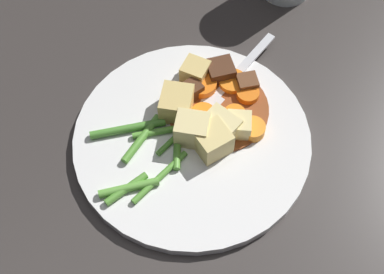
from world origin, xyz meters
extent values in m
plane|color=#383330|center=(0.00, 0.00, 0.00)|extent=(3.00, 3.00, 0.00)
cylinder|color=white|center=(0.00, 0.00, 0.01)|extent=(0.27, 0.27, 0.01)
cylinder|color=brown|center=(0.05, 0.01, 0.01)|extent=(0.12, 0.12, 0.00)
cylinder|color=orange|center=(0.05, 0.05, 0.02)|extent=(0.05, 0.05, 0.01)
cylinder|color=orange|center=(0.08, 0.03, 0.02)|extent=(0.05, 0.05, 0.01)
cylinder|color=orange|center=(0.04, 0.00, 0.02)|extent=(0.03, 0.03, 0.01)
cylinder|color=orange|center=(0.03, 0.02, 0.02)|extent=(0.04, 0.04, 0.01)
cylinder|color=orange|center=(0.05, -0.01, 0.02)|extent=(0.03, 0.03, 0.01)
cylinder|color=orange|center=(0.08, 0.01, 0.02)|extent=(0.03, 0.03, 0.01)
cylinder|color=orange|center=(0.06, -0.03, 0.02)|extent=(0.04, 0.04, 0.01)
cube|color=#EAD68C|center=(0.05, -0.02, 0.02)|extent=(0.04, 0.04, 0.02)
cube|color=#E5CC7A|center=(0.01, -0.02, 0.03)|extent=(0.04, 0.04, 0.03)
cube|color=#EAD68C|center=(0.03, -0.02, 0.03)|extent=(0.04, 0.04, 0.03)
cube|color=#EAD68C|center=(0.00, 0.00, 0.03)|extent=(0.05, 0.05, 0.03)
cube|color=#DBBC6B|center=(0.05, 0.06, 0.02)|extent=(0.04, 0.04, 0.02)
cube|color=#DBBC6B|center=(0.01, 0.04, 0.03)|extent=(0.05, 0.05, 0.03)
cube|color=brown|center=(0.09, 0.02, 0.02)|extent=(0.03, 0.03, 0.02)
cube|color=#4C2B19|center=(0.08, 0.05, 0.02)|extent=(0.04, 0.04, 0.02)
cube|color=#4C2B19|center=(0.03, 0.05, 0.02)|extent=(0.02, 0.02, 0.02)
cylinder|color=#599E38|center=(-0.03, 0.03, 0.02)|extent=(0.05, 0.03, 0.01)
cylinder|color=#599E38|center=(-0.01, 0.01, 0.02)|extent=(0.06, 0.02, 0.01)
cylinder|color=#599E38|center=(-0.02, 0.00, 0.02)|extent=(0.04, 0.05, 0.01)
cylinder|color=#599E38|center=(-0.05, 0.03, 0.02)|extent=(0.07, 0.03, 0.01)
cylinder|color=#599E38|center=(-0.06, -0.02, 0.02)|extent=(0.08, 0.02, 0.01)
cylinder|color=#599E38|center=(-0.09, -0.01, 0.02)|extent=(0.05, 0.01, 0.01)
cylinder|color=#4C8E33|center=(-0.05, 0.05, 0.02)|extent=(0.08, 0.04, 0.01)
cylinder|color=#66AD42|center=(-0.09, -0.01, 0.02)|extent=(0.06, 0.03, 0.01)
cube|color=silver|center=(0.11, 0.04, 0.01)|extent=(0.11, 0.04, 0.00)
cube|color=silver|center=(0.05, 0.02, 0.01)|extent=(0.02, 0.03, 0.00)
cylinder|color=silver|center=(0.02, 0.03, 0.01)|extent=(0.04, 0.02, 0.00)
cylinder|color=silver|center=(0.02, 0.02, 0.01)|extent=(0.04, 0.02, 0.00)
cylinder|color=silver|center=(0.02, 0.01, 0.01)|extent=(0.04, 0.02, 0.00)
cylinder|color=silver|center=(0.02, 0.01, 0.01)|extent=(0.04, 0.02, 0.00)
camera|label=1|loc=(-0.18, -0.25, 0.53)|focal=51.10mm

